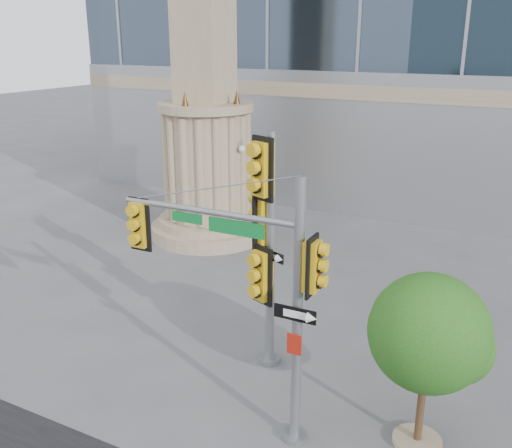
% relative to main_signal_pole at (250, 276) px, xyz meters
% --- Properties ---
extents(ground, '(120.00, 120.00, 0.00)m').
position_rel_main_signal_pole_xyz_m(ground, '(-0.77, 0.25, -3.23)').
color(ground, '#545456').
rests_on(ground, ground).
extents(monument, '(4.40, 4.40, 16.60)m').
position_rel_main_signal_pole_xyz_m(monument, '(-6.77, 9.25, 2.29)').
color(monument, gray).
rests_on(monument, ground).
extents(main_signal_pole, '(4.05, 0.49, 5.21)m').
position_rel_main_signal_pole_xyz_m(main_signal_pole, '(0.00, 0.00, 0.00)').
color(main_signal_pole, slate).
rests_on(main_signal_pole, ground).
extents(secondary_signal_pole, '(0.94, 0.90, 5.51)m').
position_rel_main_signal_pole_xyz_m(secondary_signal_pole, '(-0.79, 2.16, 0.01)').
color(secondary_signal_pole, slate).
rests_on(secondary_signal_pole, ground).
extents(street_tree, '(2.22, 2.17, 3.46)m').
position_rel_main_signal_pole_xyz_m(street_tree, '(3.11, 1.01, -0.95)').
color(street_tree, gray).
rests_on(street_tree, ground).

